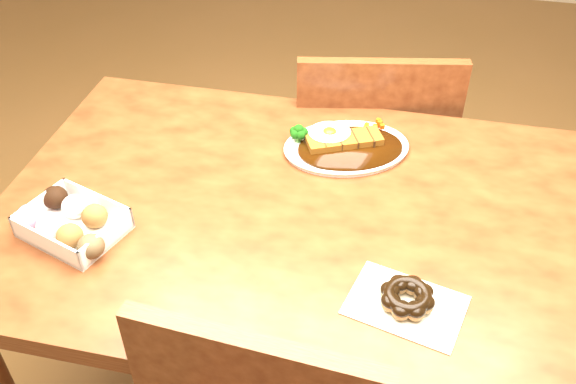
% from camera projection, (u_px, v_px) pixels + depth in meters
% --- Properties ---
extents(table, '(1.20, 0.80, 0.75)m').
position_uv_depth(table, '(300.00, 246.00, 1.32)').
color(table, '#461E0E').
rests_on(table, ground).
extents(chair_far, '(0.49, 0.49, 0.87)m').
position_uv_depth(chair_far, '(367.00, 164.00, 1.82)').
color(chair_far, '#461E0E').
rests_on(chair_far, ground).
extents(katsu_curry_plate, '(0.32, 0.28, 0.05)m').
position_uv_depth(katsu_curry_plate, '(344.00, 144.00, 1.40)').
color(katsu_curry_plate, white).
rests_on(katsu_curry_plate, table).
extents(donut_box, '(0.21, 0.19, 0.05)m').
position_uv_depth(donut_box, '(70.00, 222.00, 1.19)').
color(donut_box, white).
rests_on(donut_box, table).
extents(pon_de_ring, '(0.21, 0.17, 0.04)m').
position_uv_depth(pon_de_ring, '(407.00, 298.00, 1.06)').
color(pon_de_ring, silver).
rests_on(pon_de_ring, table).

